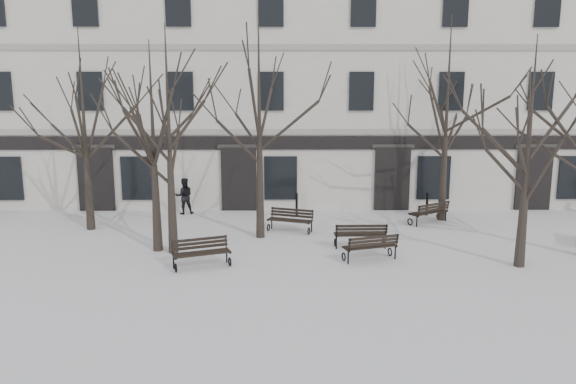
{
  "coord_description": "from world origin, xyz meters",
  "views": [
    {
      "loc": [
        -1.51,
        -17.3,
        5.7
      ],
      "look_at": [
        -1.31,
        3.0,
        1.8
      ],
      "focal_mm": 35.0,
      "sensor_mm": 36.0,
      "label": 1
    }
  ],
  "objects_px": {
    "bench_4": "(430,212)",
    "tree_1": "(168,113)",
    "tree_2": "(530,125)",
    "bench_2": "(360,234)",
    "bench_1": "(371,246)",
    "bench_3": "(290,219)",
    "tree_0": "(152,122)",
    "bench_0": "(201,252)"
  },
  "relations": [
    {
      "from": "tree_1",
      "to": "bench_4",
      "type": "bearing_deg",
      "value": 22.06
    },
    {
      "from": "tree_0",
      "to": "tree_2",
      "type": "height_order",
      "value": "tree_2"
    },
    {
      "from": "tree_0",
      "to": "tree_2",
      "type": "relative_size",
      "value": 1.0
    },
    {
      "from": "bench_2",
      "to": "bench_1",
      "type": "bearing_deg",
      "value": 93.95
    },
    {
      "from": "bench_1",
      "to": "bench_4",
      "type": "xyz_separation_m",
      "value": [
        3.22,
        4.96,
        0.01
      ]
    },
    {
      "from": "tree_2",
      "to": "bench_2",
      "type": "relative_size",
      "value": 3.88
    },
    {
      "from": "bench_3",
      "to": "bench_4",
      "type": "distance_m",
      "value": 5.92
    },
    {
      "from": "tree_0",
      "to": "bench_0",
      "type": "relative_size",
      "value": 3.76
    },
    {
      "from": "tree_0",
      "to": "bench_1",
      "type": "xyz_separation_m",
      "value": [
        7.24,
        -1.22,
        -3.98
      ]
    },
    {
      "from": "tree_2",
      "to": "bench_3",
      "type": "height_order",
      "value": "tree_2"
    },
    {
      "from": "bench_0",
      "to": "bench_2",
      "type": "bearing_deg",
      "value": 0.17
    },
    {
      "from": "bench_2",
      "to": "bench_4",
      "type": "height_order",
      "value": "bench_4"
    },
    {
      "from": "tree_1",
      "to": "bench_0",
      "type": "bearing_deg",
      "value": -52.8
    },
    {
      "from": "tree_2",
      "to": "tree_0",
      "type": "bearing_deg",
      "value": 171.18
    },
    {
      "from": "tree_2",
      "to": "bench_1",
      "type": "height_order",
      "value": "tree_2"
    },
    {
      "from": "tree_0",
      "to": "tree_1",
      "type": "height_order",
      "value": "tree_1"
    },
    {
      "from": "tree_0",
      "to": "bench_2",
      "type": "height_order",
      "value": "tree_0"
    },
    {
      "from": "bench_1",
      "to": "bench_2",
      "type": "distance_m",
      "value": 1.46
    },
    {
      "from": "bench_3",
      "to": "bench_4",
      "type": "xyz_separation_m",
      "value": [
        5.8,
        1.19,
        0.02
      ]
    },
    {
      "from": "tree_2",
      "to": "bench_1",
      "type": "distance_m",
      "value": 6.16
    },
    {
      "from": "tree_1",
      "to": "bench_2",
      "type": "distance_m",
      "value": 7.8
    },
    {
      "from": "tree_0",
      "to": "bench_4",
      "type": "xyz_separation_m",
      "value": [
        10.46,
        3.74,
        -3.97
      ]
    },
    {
      "from": "tree_0",
      "to": "bench_4",
      "type": "height_order",
      "value": "tree_0"
    },
    {
      "from": "tree_1",
      "to": "bench_3",
      "type": "xyz_separation_m",
      "value": [
        4.07,
        2.81,
        -4.29
      ]
    },
    {
      "from": "tree_1",
      "to": "bench_4",
      "type": "xyz_separation_m",
      "value": [
        9.87,
        4.0,
        -4.28
      ]
    },
    {
      "from": "tree_0",
      "to": "bench_2",
      "type": "relative_size",
      "value": 3.87
    },
    {
      "from": "tree_1",
      "to": "bench_3",
      "type": "distance_m",
      "value": 6.55
    },
    {
      "from": "tree_1",
      "to": "bench_0",
      "type": "height_order",
      "value": "tree_1"
    },
    {
      "from": "bench_0",
      "to": "bench_4",
      "type": "distance_m",
      "value": 10.31
    },
    {
      "from": "bench_0",
      "to": "bench_4",
      "type": "xyz_separation_m",
      "value": [
        8.69,
        5.56,
        0.01
      ]
    },
    {
      "from": "bench_3",
      "to": "bench_4",
      "type": "height_order",
      "value": "bench_4"
    },
    {
      "from": "tree_1",
      "to": "bench_0",
      "type": "xyz_separation_m",
      "value": [
        1.18,
        -1.56,
        -4.28
      ]
    },
    {
      "from": "tree_0",
      "to": "bench_1",
      "type": "height_order",
      "value": "tree_0"
    },
    {
      "from": "bench_1",
      "to": "bench_2",
      "type": "height_order",
      "value": "bench_2"
    },
    {
      "from": "tree_1",
      "to": "bench_0",
      "type": "relative_size",
      "value": 4.02
    },
    {
      "from": "tree_0",
      "to": "tree_1",
      "type": "xyz_separation_m",
      "value": [
        0.59,
        -0.25,
        0.31
      ]
    },
    {
      "from": "bench_2",
      "to": "tree_0",
      "type": "bearing_deg",
      "value": 0.44
    },
    {
      "from": "bench_0",
      "to": "bench_1",
      "type": "distance_m",
      "value": 5.5
    },
    {
      "from": "tree_2",
      "to": "bench_4",
      "type": "distance_m",
      "value": 7.01
    },
    {
      "from": "bench_4",
      "to": "tree_1",
      "type": "bearing_deg",
      "value": -11.19
    },
    {
      "from": "bench_0",
      "to": "bench_3",
      "type": "xyz_separation_m",
      "value": [
        2.89,
        4.37,
        -0.01
      ]
    },
    {
      "from": "bench_0",
      "to": "bench_2",
      "type": "relative_size",
      "value": 1.03
    }
  ]
}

